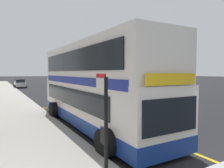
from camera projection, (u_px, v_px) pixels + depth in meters
ground_plane at (45, 90)px, 34.03m from camera, size 260.00×260.00×0.00m
double_decker_bus at (94, 88)px, 11.11m from camera, size 3.29×11.33×4.40m
bus_bay_markings at (93, 125)px, 11.39m from camera, size 3.15×13.81×0.01m
bus_stop_sign at (104, 123)px, 4.74m from camera, size 0.09×0.51×2.75m
parked_car_silver_behind at (20, 84)px, 38.68m from camera, size 2.09×4.20×1.62m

